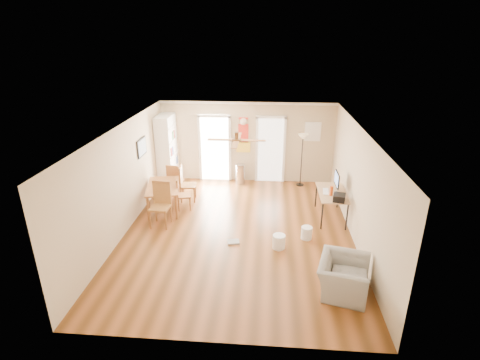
# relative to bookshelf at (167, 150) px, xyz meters

# --- Properties ---
(floor) EXTENTS (7.00, 7.00, 0.00)m
(floor) POSITION_rel_bookshelf_xyz_m (2.51, -3.01, -1.12)
(floor) COLOR brown
(floor) RESTS_ON ground
(ceiling) EXTENTS (5.50, 7.00, 0.00)m
(ceiling) POSITION_rel_bookshelf_xyz_m (2.51, -3.01, 1.48)
(ceiling) COLOR silver
(ceiling) RESTS_ON floor
(wall_back) EXTENTS (5.50, 0.04, 2.60)m
(wall_back) POSITION_rel_bookshelf_xyz_m (2.51, 0.49, 0.18)
(wall_back) COLOR beige
(wall_back) RESTS_ON floor
(wall_front) EXTENTS (5.50, 0.04, 2.60)m
(wall_front) POSITION_rel_bookshelf_xyz_m (2.51, -6.51, 0.18)
(wall_front) COLOR beige
(wall_front) RESTS_ON floor
(wall_left) EXTENTS (0.04, 7.00, 2.60)m
(wall_left) POSITION_rel_bookshelf_xyz_m (-0.24, -3.01, 0.18)
(wall_left) COLOR beige
(wall_left) RESTS_ON floor
(wall_right) EXTENTS (0.04, 7.00, 2.60)m
(wall_right) POSITION_rel_bookshelf_xyz_m (5.26, -3.01, 0.18)
(wall_right) COLOR beige
(wall_right) RESTS_ON floor
(crown_molding) EXTENTS (5.50, 7.00, 0.08)m
(crown_molding) POSITION_rel_bookshelf_xyz_m (2.51, -3.01, 1.44)
(crown_molding) COLOR white
(crown_molding) RESTS_ON wall_back
(kitchen_doorway) EXTENTS (0.90, 0.10, 2.10)m
(kitchen_doorway) POSITION_rel_bookshelf_xyz_m (1.46, 0.47, -0.07)
(kitchen_doorway) COLOR white
(kitchen_doorway) RESTS_ON wall_back
(bathroom_doorway) EXTENTS (0.80, 0.10, 2.10)m
(bathroom_doorway) POSITION_rel_bookshelf_xyz_m (3.26, 0.47, -0.07)
(bathroom_doorway) COLOR white
(bathroom_doorway) RESTS_ON wall_back
(wall_decal) EXTENTS (0.46, 0.03, 1.10)m
(wall_decal) POSITION_rel_bookshelf_xyz_m (2.38, 0.47, 0.43)
(wall_decal) COLOR red
(wall_decal) RESTS_ON wall_back
(ac_grille) EXTENTS (0.50, 0.04, 0.60)m
(ac_grille) POSITION_rel_bookshelf_xyz_m (4.56, 0.46, 0.58)
(ac_grille) COLOR white
(ac_grille) RESTS_ON wall_back
(framed_poster) EXTENTS (0.04, 0.66, 0.48)m
(framed_poster) POSITION_rel_bookshelf_xyz_m (-0.22, -1.61, 0.58)
(framed_poster) COLOR black
(framed_poster) RESTS_ON wall_left
(ceiling_fan) EXTENTS (1.24, 1.24, 0.20)m
(ceiling_fan) POSITION_rel_bookshelf_xyz_m (2.51, -3.31, 1.31)
(ceiling_fan) COLOR #593819
(ceiling_fan) RESTS_ON ceiling
(bookshelf) EXTENTS (0.74, 1.10, 2.24)m
(bookshelf) POSITION_rel_bookshelf_xyz_m (0.00, 0.00, 0.00)
(bookshelf) COLOR white
(bookshelf) RESTS_ON floor
(dining_table) EXTENTS (1.12, 1.55, 0.70)m
(dining_table) POSITION_rel_bookshelf_xyz_m (0.36, -1.86, -0.77)
(dining_table) COLOR #9B5A32
(dining_table) RESTS_ON floor
(dining_chair_right_a) EXTENTS (0.47, 0.47, 1.05)m
(dining_chair_right_a) POSITION_rel_bookshelf_xyz_m (0.91, -1.24, -0.60)
(dining_chair_right_a) COLOR #A17034
(dining_chair_right_a) RESTS_ON floor
(dining_chair_right_b) EXTENTS (0.45, 0.45, 0.91)m
(dining_chair_right_b) POSITION_rel_bookshelf_xyz_m (0.91, -1.81, -0.67)
(dining_chair_right_b) COLOR #AA7237
(dining_chair_right_b) RESTS_ON floor
(dining_chair_near) EXTENTS (0.50, 0.50, 1.13)m
(dining_chair_near) POSITION_rel_bookshelf_xyz_m (0.53, -2.81, -0.56)
(dining_chair_near) COLOR #A87836
(dining_chair_near) RESTS_ON floor
(dining_chair_far) EXTENTS (0.44, 0.44, 0.97)m
(dining_chair_far) POSITION_rel_bookshelf_xyz_m (0.43, -0.83, -0.64)
(dining_chair_far) COLOR #9A5D31
(dining_chair_far) RESTS_ON floor
(trash_can) EXTENTS (0.32, 0.32, 0.65)m
(trash_can) POSITION_rel_bookshelf_xyz_m (2.31, 0.19, -0.79)
(trash_can) COLOR #A9A9AB
(trash_can) RESTS_ON floor
(torchiere_lamp) EXTENTS (0.39, 0.39, 1.68)m
(torchiere_lamp) POSITION_rel_bookshelf_xyz_m (4.24, 0.18, -0.28)
(torchiere_lamp) COLOR black
(torchiere_lamp) RESTS_ON floor
(computer_desk) EXTENTS (0.69, 1.37, 0.74)m
(computer_desk) POSITION_rel_bookshelf_xyz_m (4.86, -2.02, -0.75)
(computer_desk) COLOR tan
(computer_desk) RESTS_ON floor
(imac) EXTENTS (0.21, 0.55, 0.51)m
(imac) POSITION_rel_bookshelf_xyz_m (4.98, -1.94, -0.13)
(imac) COLOR black
(imac) RESTS_ON computer_desk
(keyboard) EXTENTS (0.19, 0.44, 0.02)m
(keyboard) POSITION_rel_bookshelf_xyz_m (4.71, -2.02, -0.38)
(keyboard) COLOR white
(keyboard) RESTS_ON computer_desk
(printer) EXTENTS (0.35, 0.39, 0.17)m
(printer) POSITION_rel_bookshelf_xyz_m (4.96, -2.55, -0.30)
(printer) COLOR black
(printer) RESTS_ON computer_desk
(orange_bottle) EXTENTS (0.09, 0.09, 0.25)m
(orange_bottle) POSITION_rel_bookshelf_xyz_m (4.81, -2.24, -0.26)
(orange_bottle) COLOR #DE4E13
(orange_bottle) RESTS_ON computer_desk
(wastebasket_a) EXTENTS (0.33, 0.33, 0.33)m
(wastebasket_a) POSITION_rel_bookshelf_xyz_m (3.49, -3.64, -0.95)
(wastebasket_a) COLOR white
(wastebasket_a) RESTS_ON floor
(wastebasket_b) EXTENTS (0.28, 0.28, 0.30)m
(wastebasket_b) POSITION_rel_bookshelf_xyz_m (4.15, -3.17, -0.97)
(wastebasket_b) COLOR white
(wastebasket_b) RESTS_ON floor
(floor_cloth) EXTENTS (0.31, 0.26, 0.04)m
(floor_cloth) POSITION_rel_bookshelf_xyz_m (2.44, -3.49, -1.10)
(floor_cloth) COLOR #979792
(floor_cloth) RESTS_ON floor
(armchair) EXTENTS (1.12, 1.21, 0.66)m
(armchair) POSITION_rel_bookshelf_xyz_m (4.66, -5.07, -0.79)
(armchair) COLOR gray
(armchair) RESTS_ON floor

